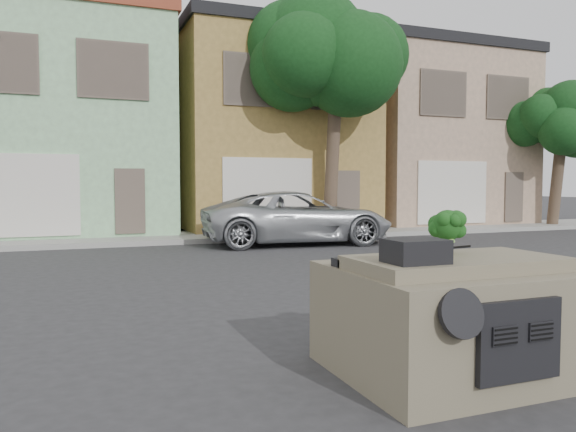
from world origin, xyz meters
TOP-DOWN VIEW (x-y plane):
  - ground_plane at (0.00, 0.00)m, footprint 120.00×120.00m
  - sidewalk at (0.00, 10.50)m, footprint 40.00×3.00m
  - townhouse_mint at (-3.50, 14.50)m, footprint 7.20×8.20m
  - townhouse_tan at (4.00, 14.50)m, footprint 7.20×8.20m
  - townhouse_beige at (11.50, 14.50)m, footprint 7.20×8.20m
  - silver_pickup at (3.00, 8.00)m, footprint 5.82×3.09m
  - tree_near at (5.00, 9.80)m, footprint 4.40×4.00m
  - tree_far at (15.00, 9.80)m, footprint 3.20×3.00m
  - car_dashboard at (0.00, -3.00)m, footprint 2.00×1.80m
  - instrument_hump at (-0.58, -3.35)m, footprint 0.48×0.38m
  - wiper_arm at (0.28, -2.62)m, footprint 0.69×0.15m
  - broccoli at (0.05, -2.94)m, footprint 0.49×0.49m

SIDE VIEW (x-z plane):
  - ground_plane at x=0.00m, z-range 0.00..0.00m
  - silver_pickup at x=3.00m, z-range -0.78..0.78m
  - sidewalk at x=0.00m, z-range 0.00..0.15m
  - car_dashboard at x=0.00m, z-range 0.00..1.12m
  - wiper_arm at x=0.28m, z-range 1.12..1.14m
  - instrument_hump at x=-0.58m, z-range 1.12..1.32m
  - broccoli at x=0.05m, z-range 1.12..1.55m
  - tree_far at x=15.00m, z-range 0.00..6.00m
  - townhouse_mint at x=-3.50m, z-range 0.00..7.55m
  - townhouse_tan at x=4.00m, z-range 0.00..7.55m
  - townhouse_beige at x=11.50m, z-range 0.00..7.55m
  - tree_near at x=5.00m, z-range 0.00..8.50m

